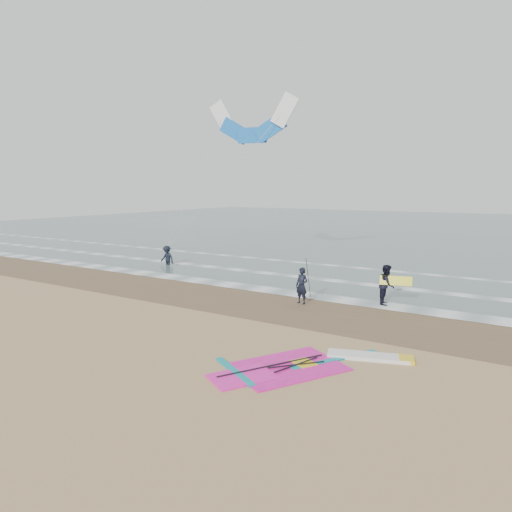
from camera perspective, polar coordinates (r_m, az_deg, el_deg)
The scene contains 11 objects.
ground at distance 14.72m, azimuth -8.46°, elevation -11.16°, with size 120.00×120.00×0.00m, color tan.
sea_water at distance 59.43m, azimuth 22.93°, elevation 3.08°, with size 120.00×80.00×0.02m, color #47605E.
wet_sand_band at distance 19.47m, azimuth 3.05°, elevation -6.17°, with size 120.00×5.00×0.01m, color brown.
foam_waterline at distance 23.36m, azimuth 8.31°, elevation -3.70°, with size 120.00×9.15×0.02m.
windsurf_rig at distance 13.21m, azimuth 6.84°, elevation -13.32°, with size 5.04×4.77×0.12m.
person_standing at distance 19.63m, azimuth 5.74°, elevation -3.72°, with size 0.58×0.38×1.58m, color black.
person_walking at distance 20.18m, azimuth 16.02°, elevation -3.47°, with size 0.84×0.65×1.72m, color black.
person_wading at distance 29.85m, azimuth -11.07°, elevation 0.40°, with size 1.04×0.60×1.61m, color black.
held_pole at distance 19.43m, azimuth 6.55°, elevation -2.75°, with size 0.17×0.86×1.82m.
carried_kiteboard at distance 19.94m, azimuth 17.08°, elevation -2.98°, with size 1.30×0.51×0.39m.
surf_kite at distance 29.51m, azimuth -0.51°, elevation 16.11°, with size 7.73×3.37×9.54m.
Camera 1 is at (9.02, -10.54, 4.93)m, focal length 32.00 mm.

